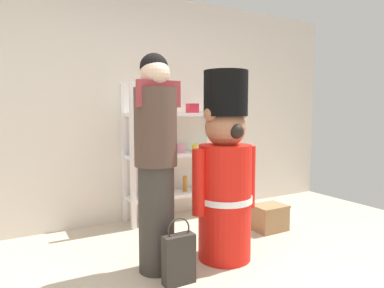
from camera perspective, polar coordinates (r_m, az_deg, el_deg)
back_wall at (r=3.95m, az=-13.84°, el=5.81°), size 6.40×0.12×2.60m
merchandise_shelf at (r=4.03m, az=-3.12°, el=-1.49°), size 1.17×0.35×1.57m
teddy_bear_guard at (r=2.92m, az=5.53°, el=-4.93°), size 0.63×0.47×1.60m
person_shopper at (r=2.66m, az=-6.03°, el=-2.36°), size 0.35×0.33×1.70m
shopping_bag at (r=2.64m, az=-2.21°, el=-18.45°), size 0.24×0.10×0.50m
display_crate at (r=3.82m, az=12.75°, el=-11.83°), size 0.35×0.27×0.27m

